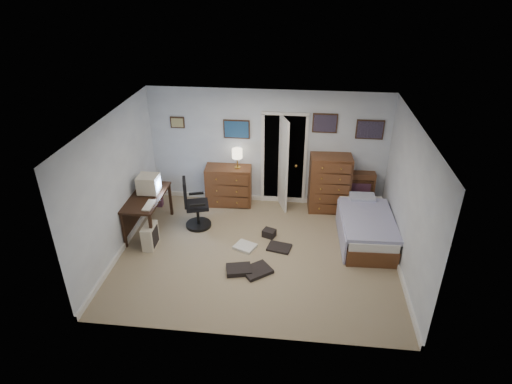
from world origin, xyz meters
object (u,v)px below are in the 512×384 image
low_dresser (229,185)px  tall_dresser (329,183)px  office_chair (194,209)px  computer_desk (143,204)px  bed (365,227)px

low_dresser → tall_dresser: (2.15, -0.02, 0.18)m
office_chair → low_dresser: office_chair is taller
computer_desk → office_chair: 1.00m
tall_dresser → bed: 1.31m
tall_dresser → bed: bearing=-62.7°
low_dresser → computer_desk: bearing=-143.7°
tall_dresser → low_dresser: bearing=175.4°
tall_dresser → bed: tall_dresser is taller
tall_dresser → office_chair: bearing=-163.6°
computer_desk → low_dresser: size_ratio=1.35×
low_dresser → bed: low_dresser is taller
low_dresser → bed: size_ratio=0.54×
low_dresser → bed: bearing=-25.3°
office_chair → computer_desk: bearing=177.0°
computer_desk → tall_dresser: bearing=18.2°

